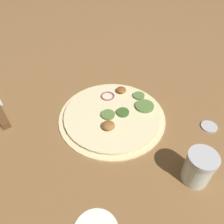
{
  "coord_description": "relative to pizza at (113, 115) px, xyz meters",
  "views": [
    {
      "loc": [
        0.34,
        -0.21,
        0.41
      ],
      "look_at": [
        0.0,
        0.0,
        0.02
      ],
      "focal_mm": 35.0,
      "sensor_mm": 36.0,
      "label": 1
    }
  ],
  "objects": [
    {
      "name": "ground_plane",
      "position": [
        0.0,
        -0.0,
        -0.01
      ],
      "size": [
        3.0,
        3.0,
        0.0
      ],
      "primitive_type": "plane",
      "color": "brown"
    },
    {
      "name": "spice_jar",
      "position": [
        0.24,
        0.05,
        0.03
      ],
      "size": [
        0.06,
        0.06,
        0.07
      ],
      "color": "silver",
      "rests_on": "ground_plane"
    },
    {
      "name": "loose_cap",
      "position": [
        0.16,
        0.18,
        -0.0
      ],
      "size": [
        0.04,
        0.04,
        0.01
      ],
      "color": "#B2B2B7",
      "rests_on": "ground_plane"
    },
    {
      "name": "pizza",
      "position": [
        0.0,
        0.0,
        0.0
      ],
      "size": [
        0.28,
        0.28,
        0.03
      ],
      "color": "beige",
      "rests_on": "ground_plane"
    }
  ]
}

